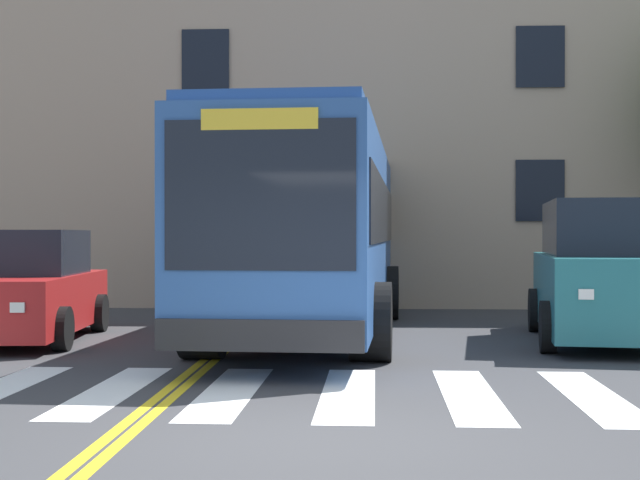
# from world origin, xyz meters

# --- Properties ---
(ground_plane) EXTENTS (120.00, 120.00, 0.00)m
(ground_plane) POSITION_xyz_m (0.00, 0.00, 0.00)
(ground_plane) COLOR #38383A
(crosswalk) EXTENTS (9.69, 3.46, 0.01)m
(crosswalk) POSITION_xyz_m (-0.43, 2.16, 0.00)
(crosswalk) COLOR white
(crosswalk) RESTS_ON ground
(lane_line_yellow_inner) EXTENTS (0.12, 36.00, 0.01)m
(lane_line_yellow_inner) POSITION_xyz_m (-1.78, 16.16, 0.00)
(lane_line_yellow_inner) COLOR gold
(lane_line_yellow_inner) RESTS_ON ground
(lane_line_yellow_outer) EXTENTS (0.12, 36.00, 0.01)m
(lane_line_yellow_outer) POSITION_xyz_m (-1.62, 16.16, 0.00)
(lane_line_yellow_outer) COLOR gold
(lane_line_yellow_outer) RESTS_ON ground
(city_bus) EXTENTS (3.28, 11.42, 3.40)m
(city_bus) POSITION_xyz_m (-0.46, 8.11, 1.85)
(city_bus) COLOR #2D5699
(city_bus) RESTS_ON ground
(car_red_near_lane) EXTENTS (2.42, 4.44, 1.79)m
(car_red_near_lane) POSITION_xyz_m (-5.11, 6.72, 0.81)
(car_red_near_lane) COLOR #AD1E1E
(car_red_near_lane) RESTS_ON ground
(car_teal_far_lane) EXTENTS (2.76, 4.92, 2.25)m
(car_teal_far_lane) POSITION_xyz_m (4.28, 6.86, 1.07)
(car_teal_far_lane) COLOR #236B70
(car_teal_far_lane) RESTS_ON ground
(car_white_behind_bus) EXTENTS (2.35, 4.38, 1.67)m
(car_white_behind_bus) POSITION_xyz_m (-1.32, 16.26, 0.77)
(car_white_behind_bus) COLOR white
(car_white_behind_bus) RESTS_ON ground
(building_facade) EXTENTS (28.81, 6.87, 10.88)m
(building_facade) POSITION_xyz_m (0.61, 16.43, 5.45)
(building_facade) COLOR tan
(building_facade) RESTS_ON ground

